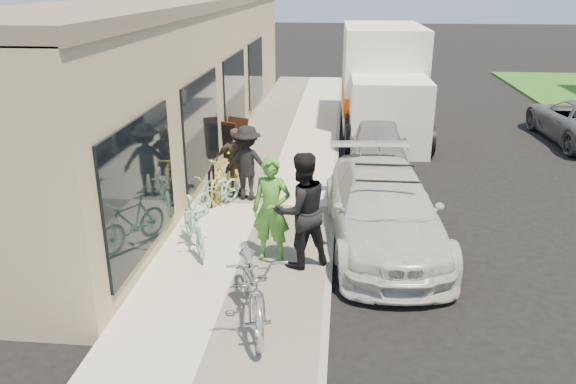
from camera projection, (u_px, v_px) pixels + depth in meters
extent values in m
plane|color=black|center=(356.00, 285.00, 9.21)|extent=(120.00, 120.00, 0.00)
cube|color=beige|center=(261.00, 207.00, 12.16)|extent=(3.00, 34.00, 0.15)
cube|color=gray|center=(333.00, 210.00, 12.02)|extent=(0.12, 34.00, 0.13)
cube|color=tan|center=(175.00, 78.00, 16.43)|extent=(3.50, 20.00, 4.00)
cube|color=#746557|center=(169.00, 3.00, 15.69)|extent=(3.60, 20.00, 0.25)
cube|color=black|center=(141.00, 187.00, 8.97)|extent=(0.06, 3.00, 2.20)
cube|color=black|center=(202.00, 126.00, 12.69)|extent=(0.06, 3.00, 2.20)
cube|color=black|center=(235.00, 93.00, 16.41)|extent=(0.06, 3.00, 2.20)
cube|color=black|center=(256.00, 72.00, 20.13)|extent=(0.06, 3.00, 2.20)
cylinder|color=black|center=(210.00, 191.00, 11.79)|extent=(0.06, 0.06, 0.79)
cylinder|color=black|center=(214.00, 182.00, 12.28)|extent=(0.06, 0.06, 0.79)
cylinder|color=black|center=(211.00, 169.00, 11.90)|extent=(0.09, 0.53, 0.06)
cube|color=black|center=(229.00, 140.00, 14.98)|extent=(0.69, 0.50, 1.05)
cube|color=black|center=(237.00, 137.00, 15.29)|extent=(0.69, 0.50, 1.05)
cube|color=black|center=(228.00, 139.00, 14.93)|extent=(0.54, 0.37, 0.76)
imported|color=silver|center=(383.00, 209.00, 10.43)|extent=(2.39, 5.00, 1.41)
cylinder|color=black|center=(388.00, 182.00, 9.69)|extent=(1.11, 0.04, 0.04)
cylinder|color=black|center=(384.00, 165.00, 10.56)|extent=(1.11, 0.04, 0.04)
imported|color=gray|center=(377.00, 141.00, 15.12)|extent=(1.52, 3.67, 1.24)
cube|color=white|center=(389.00, 115.00, 16.17)|extent=(2.25, 2.25, 2.09)
cube|color=black|center=(390.00, 100.00, 16.01)|extent=(2.03, 0.11, 0.99)
cube|color=white|center=(381.00, 74.00, 19.01)|extent=(2.63, 4.67, 3.19)
cube|color=#DD4A0D|center=(380.00, 95.00, 19.26)|extent=(2.65, 4.69, 0.60)
cylinder|color=black|center=(350.00, 140.00, 15.95)|extent=(0.29, 0.88, 0.88)
cylinder|color=black|center=(428.00, 141.00, 15.79)|extent=(0.29, 0.88, 0.88)
cylinder|color=black|center=(349.00, 129.00, 17.08)|extent=(0.29, 0.88, 0.88)
cylinder|color=black|center=(422.00, 130.00, 16.92)|extent=(0.29, 0.88, 0.88)
cylinder|color=black|center=(346.00, 101.00, 20.97)|extent=(0.29, 0.88, 0.88)
cylinder|color=black|center=(406.00, 102.00, 20.81)|extent=(0.29, 0.88, 0.88)
imported|color=#B8B8BA|center=(253.00, 280.00, 7.88)|extent=(1.36, 2.40, 1.20)
imported|color=#479130|center=(271.00, 210.00, 9.45)|extent=(0.73, 0.54, 1.84)
imported|color=black|center=(301.00, 210.00, 9.24)|extent=(1.21, 1.14, 1.99)
imported|color=#96E0C9|center=(194.00, 225.00, 9.97)|extent=(1.11, 1.58, 0.93)
imported|color=#96E0C9|center=(218.00, 191.00, 11.78)|extent=(1.11, 1.60, 0.80)
imported|color=gold|center=(226.00, 176.00, 12.37)|extent=(0.79, 1.72, 1.00)
imported|color=black|center=(248.00, 163.00, 12.16)|extent=(1.14, 0.76, 1.65)
imported|color=brown|center=(235.00, 161.00, 12.50)|extent=(0.91, 0.42, 1.52)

